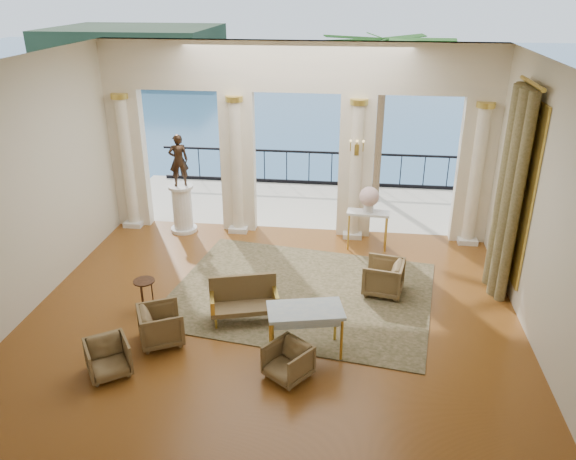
# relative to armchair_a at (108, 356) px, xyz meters

# --- Properties ---
(floor) EXTENTS (9.00, 9.00, 0.00)m
(floor) POSITION_rel_armchair_a_xyz_m (2.29, 2.05, -0.32)
(floor) COLOR #4D2D0C
(floor) RESTS_ON ground
(room_walls) EXTENTS (9.00, 9.00, 9.00)m
(room_walls) POSITION_rel_armchair_a_xyz_m (2.29, 0.93, 2.56)
(room_walls) COLOR beige
(room_walls) RESTS_ON ground
(arcade) EXTENTS (9.00, 0.56, 4.50)m
(arcade) POSITION_rel_armchair_a_xyz_m (2.29, 5.87, 2.26)
(arcade) COLOR #FBEBCA
(arcade) RESTS_ON ground
(terrace) EXTENTS (10.00, 3.60, 0.10)m
(terrace) POSITION_rel_armchair_a_xyz_m (2.29, 7.85, -0.37)
(terrace) COLOR beige
(terrace) RESTS_ON ground
(balustrade) EXTENTS (9.00, 0.06, 1.03)m
(balustrade) POSITION_rel_armchair_a_xyz_m (2.29, 9.45, 0.09)
(balustrade) COLOR black
(balustrade) RESTS_ON terrace
(palm_tree) EXTENTS (2.00, 2.00, 4.50)m
(palm_tree) POSITION_rel_armchair_a_xyz_m (4.29, 8.65, 3.77)
(palm_tree) COLOR #4C3823
(palm_tree) RESTS_ON terrace
(headland) EXTENTS (22.00, 18.00, 6.00)m
(headland) POSITION_rel_armchair_a_xyz_m (-27.71, 72.05, -3.32)
(headland) COLOR black
(headland) RESTS_ON sea
(sea) EXTENTS (160.00, 160.00, 0.00)m
(sea) POSITION_rel_armchair_a_xyz_m (2.29, 62.05, -6.32)
(sea) COLOR #26547C
(sea) RESTS_ON ground
(curtain) EXTENTS (0.33, 1.40, 4.09)m
(curtain) POSITION_rel_armchair_a_xyz_m (6.57, 3.55, 1.70)
(curtain) COLOR brown
(curtain) RESTS_ON ground
(window_frame) EXTENTS (0.04, 1.60, 3.40)m
(window_frame) POSITION_rel_armchair_a_xyz_m (6.76, 3.55, 1.78)
(window_frame) COLOR gold
(window_frame) RESTS_ON room_walls
(wall_sconce) EXTENTS (0.30, 0.11, 0.33)m
(wall_sconce) POSITION_rel_armchair_a_xyz_m (3.69, 5.55, 1.90)
(wall_sconce) COLOR gold
(wall_sconce) RESTS_ON arcade
(rug) EXTENTS (5.51, 4.58, 0.02)m
(rug) POSITION_rel_armchair_a_xyz_m (2.74, 2.85, -0.31)
(rug) COLOR #2C3118
(rug) RESTS_ON ground
(armchair_a) EXTENTS (0.85, 0.84, 0.65)m
(armchair_a) POSITION_rel_armchair_a_xyz_m (0.00, 0.00, 0.00)
(armchair_a) COLOR #44321B
(armchair_a) RESTS_ON ground
(armchair_b) EXTENTS (0.83, 0.82, 0.63)m
(armchair_b) POSITION_rel_armchair_a_xyz_m (2.79, 0.26, -0.01)
(armchair_b) COLOR #44321B
(armchair_b) RESTS_ON ground
(armchair_c) EXTENTS (0.81, 0.85, 0.76)m
(armchair_c) POSITION_rel_armchair_a_xyz_m (4.33, 3.08, 0.06)
(armchair_c) COLOR #44321B
(armchair_c) RESTS_ON ground
(armchair_d) EXTENTS (0.90, 0.92, 0.72)m
(armchair_d) POSITION_rel_armchair_a_xyz_m (0.54, 0.93, 0.04)
(armchair_d) COLOR #44321B
(armchair_d) RESTS_ON ground
(settee) EXTENTS (1.32, 0.84, 0.81)m
(settee) POSITION_rel_armchair_a_xyz_m (1.79, 1.83, 0.08)
(settee) COLOR #44321B
(settee) RESTS_ON ground
(game_table) EXTENTS (1.34, 0.92, 0.84)m
(game_table) POSITION_rel_armchair_a_xyz_m (2.99, 0.93, 0.43)
(game_table) COLOR #96ADC0
(game_table) RESTS_ON ground
(pedestal) EXTENTS (0.64, 0.64, 1.18)m
(pedestal) POSITION_rel_armchair_a_xyz_m (-0.47, 5.55, 0.25)
(pedestal) COLOR silver
(pedestal) RESTS_ON ground
(statue) EXTENTS (0.54, 0.46, 1.25)m
(statue) POSITION_rel_armchair_a_xyz_m (-0.47, 5.55, 1.49)
(statue) COLOR #2F2015
(statue) RESTS_ON pedestal
(console_table) EXTENTS (0.98, 0.43, 0.90)m
(console_table) POSITION_rel_armchair_a_xyz_m (4.02, 5.10, 0.43)
(console_table) COLOR silver
(console_table) RESTS_ON ground
(urn) EXTENTS (0.45, 0.45, 0.59)m
(urn) POSITION_rel_armchair_a_xyz_m (4.02, 5.10, 0.92)
(urn) COLOR silver
(urn) RESTS_ON console_table
(side_table) EXTENTS (0.40, 0.40, 0.64)m
(side_table) POSITION_rel_armchair_a_xyz_m (-0.07, 1.85, 0.23)
(side_table) COLOR black
(side_table) RESTS_ON ground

